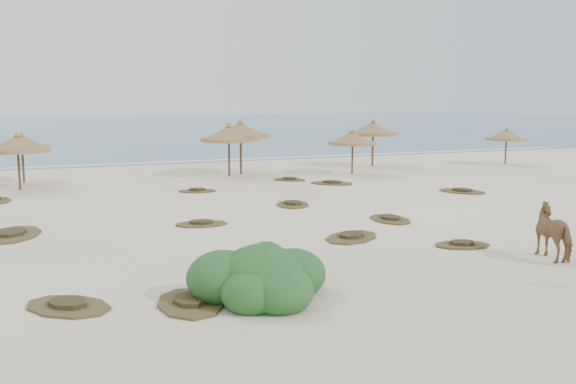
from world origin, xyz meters
name	(u,v)px	position (x,y,z in m)	size (l,w,h in m)	color
ground	(276,251)	(0.00, 0.00, 0.00)	(160.00, 160.00, 0.00)	#F9EBCC
ocean	(84,128)	(0.00, 75.00, 0.00)	(200.00, 100.00, 0.01)	#2D5987
foam_line	(139,163)	(0.00, 26.00, 0.00)	(70.00, 0.60, 0.01)	white
palapa_1	(17,145)	(-7.18, 15.99, 2.18)	(3.79, 3.79, 2.81)	brown
palapa_2	(22,143)	(-7.03, 18.73, 2.07)	(3.53, 3.53, 2.67)	brown
palapa_3	(229,135)	(3.73, 17.44, 2.33)	(3.62, 3.62, 3.01)	brown
palapa_4	(241,131)	(4.64, 18.16, 2.48)	(4.05, 4.05, 3.20)	brown
palapa_5	(353,139)	(10.55, 15.62, 2.04)	(3.47, 3.47, 2.63)	brown
palapa_6	(373,129)	(13.75, 18.99, 2.36)	(4.04, 4.04, 3.04)	brown
palapa_7	(507,135)	(22.29, 16.53, 1.91)	(3.45, 3.45, 2.46)	brown
horse	(556,232)	(7.01, -3.66, 0.76)	(0.82, 1.80, 1.52)	#966B44
bush	(261,279)	(-1.85, -4.03, 0.48)	(3.26, 2.87, 1.46)	#2B6129
scrub_1	(11,234)	(-7.30, 5.15, 0.05)	(2.46, 3.17, 0.16)	brown
scrub_2	(201,223)	(-1.09, 4.59, 0.05)	(2.00, 1.44, 0.16)	brown
scrub_3	(293,204)	(3.44, 7.18, 0.05)	(1.90, 2.37, 0.16)	brown
scrub_4	(390,219)	(5.56, 2.87, 0.05)	(1.38, 2.06, 0.16)	brown
scrub_5	(462,191)	(12.24, 7.60, 0.05)	(2.37, 2.68, 0.16)	brown
scrub_7	(332,183)	(7.73, 12.39, 0.05)	(2.63, 2.50, 0.16)	brown
scrub_9	(352,237)	(2.88, 0.74, 0.05)	(2.66, 2.49, 0.16)	brown
scrub_10	(290,179)	(6.22, 14.47, 0.05)	(2.09, 2.13, 0.16)	brown
scrub_11	(68,306)	(-5.93, -3.06, 0.05)	(2.42, 2.47, 0.16)	brown
scrub_12	(462,244)	(5.50, -1.46, 0.05)	(1.93, 1.48, 0.16)	brown
scrub_13	(197,191)	(0.64, 12.33, 0.05)	(2.03, 1.59, 0.16)	brown
scrub_14	(190,302)	(-3.44, -3.82, 0.05)	(1.56, 2.29, 0.16)	brown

